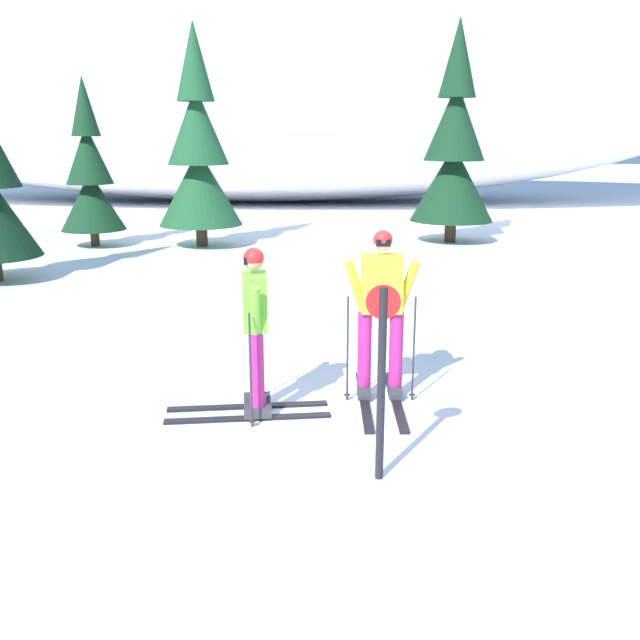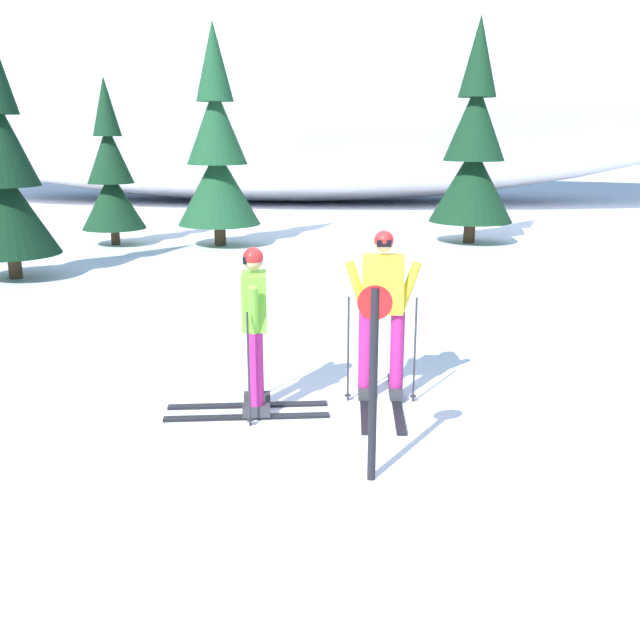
% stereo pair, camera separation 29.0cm
% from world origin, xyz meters
% --- Properties ---
extents(ground_plane, '(120.00, 120.00, 0.00)m').
position_xyz_m(ground_plane, '(0.00, 0.00, 0.00)').
color(ground_plane, white).
extents(skier_lime_jacket, '(1.74, 0.78, 1.74)m').
position_xyz_m(skier_lime_jacket, '(-0.83, -0.12, 0.91)').
color(skier_lime_jacket, black).
rests_on(skier_lime_jacket, ground).
extents(skier_yellow_jacket, '(0.81, 1.73, 1.86)m').
position_xyz_m(skier_yellow_jacket, '(0.45, 0.36, 0.98)').
color(skier_yellow_jacket, black).
rests_on(skier_yellow_jacket, ground).
extents(pine_tree_far_left, '(1.86, 1.86, 4.83)m').
position_xyz_m(pine_tree_far_left, '(-6.88, 6.22, 2.02)').
color(pine_tree_far_left, '#47301E').
rests_on(pine_tree_far_left, ground).
extents(pine_tree_center_left, '(1.62, 1.62, 4.18)m').
position_xyz_m(pine_tree_center_left, '(-6.51, 10.57, 1.75)').
color(pine_tree_center_left, '#47301E').
rests_on(pine_tree_center_left, ground).
extents(pine_tree_center_right, '(2.10, 2.10, 5.45)m').
position_xyz_m(pine_tree_center_right, '(-3.76, 10.71, 2.28)').
color(pine_tree_center_right, '#47301E').
rests_on(pine_tree_center_right, ground).
extents(pine_tree_far_right, '(2.18, 2.18, 5.63)m').
position_xyz_m(pine_tree_far_right, '(2.70, 11.76, 2.36)').
color(pine_tree_far_right, '#47301E').
rests_on(pine_tree_far_right, ground).
extents(snow_ridge_background, '(42.63, 14.77, 11.87)m').
position_xyz_m(snow_ridge_background, '(-4.00, 22.93, 5.94)').
color(snow_ridge_background, white).
rests_on(snow_ridge_background, ground).
extents(trail_marker_post, '(0.28, 0.07, 1.67)m').
position_xyz_m(trail_marker_post, '(0.40, -1.45, 0.94)').
color(trail_marker_post, black).
rests_on(trail_marker_post, ground).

